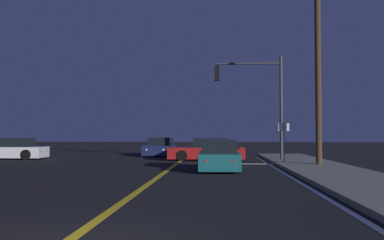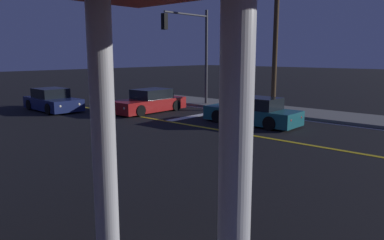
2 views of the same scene
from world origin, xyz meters
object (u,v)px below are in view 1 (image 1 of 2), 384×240
object	(u,v)px
utility_pole_right	(318,60)
street_sign_corner	(284,136)
car_parked_curb_red	(207,151)
car_side_waiting_teal	(219,157)
traffic_signal_near_right	(258,91)
car_far_approaching_navy	(160,148)
car_lead_oncoming_white	(12,150)

from	to	relation	value
utility_pole_right	street_sign_corner	distance (m)	4.25
utility_pole_right	car_parked_curb_red	bearing A→B (deg)	136.74
street_sign_corner	car_side_waiting_teal	bearing A→B (deg)	-136.75
car_side_waiting_teal	traffic_signal_near_right	bearing A→B (deg)	68.08
car_far_approaching_navy	car_lead_oncoming_white	size ratio (longest dim) A/B	0.98
car_far_approaching_navy	street_sign_corner	distance (m)	11.33
car_lead_oncoming_white	traffic_signal_near_right	bearing A→B (deg)	-96.74
car_lead_oncoming_white	street_sign_corner	xyz separation A→B (m)	(16.52, -3.91, 0.91)
utility_pole_right	street_sign_corner	bearing A→B (deg)	131.34
car_parked_curb_red	street_sign_corner	distance (m)	5.48
car_lead_oncoming_white	traffic_signal_near_right	size ratio (longest dim) A/B	0.71
utility_pole_right	traffic_signal_near_right	bearing A→B (deg)	119.36
car_side_waiting_teal	street_sign_corner	size ratio (longest dim) A/B	2.16
traffic_signal_near_right	street_sign_corner	world-z (taller)	traffic_signal_near_right
traffic_signal_near_right	utility_pole_right	size ratio (longest dim) A/B	0.62
car_side_waiting_teal	car_lead_oncoming_white	size ratio (longest dim) A/B	1.09
traffic_signal_near_right	utility_pole_right	distance (m)	5.15
car_far_approaching_navy	car_side_waiting_teal	size ratio (longest dim) A/B	0.90
car_far_approaching_navy	car_side_waiting_teal	world-z (taller)	same
car_parked_curb_red	utility_pole_right	world-z (taller)	utility_pole_right
car_parked_curb_red	traffic_signal_near_right	xyz separation A→B (m)	(3.00, -0.75, 3.52)
traffic_signal_near_right	street_sign_corner	xyz separation A→B (m)	(1.07, -2.80, -2.61)
car_parked_curb_red	car_lead_oncoming_white	distance (m)	12.46
car_lead_oncoming_white	utility_pole_right	bearing A→B (deg)	-109.69
car_parked_curb_red	car_side_waiting_teal	size ratio (longest dim) A/B	0.98
car_parked_curb_red	street_sign_corner	world-z (taller)	street_sign_corner
car_side_waiting_teal	utility_pole_right	size ratio (longest dim) A/B	0.48
car_lead_oncoming_white	car_side_waiting_teal	bearing A→B (deg)	-120.93
car_far_approaching_navy	car_lead_oncoming_white	world-z (taller)	same
car_parked_curb_red	traffic_signal_near_right	world-z (taller)	traffic_signal_near_right
car_lead_oncoming_white	traffic_signal_near_right	distance (m)	15.89
car_parked_curb_red	car_far_approaching_navy	bearing A→B (deg)	35.48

